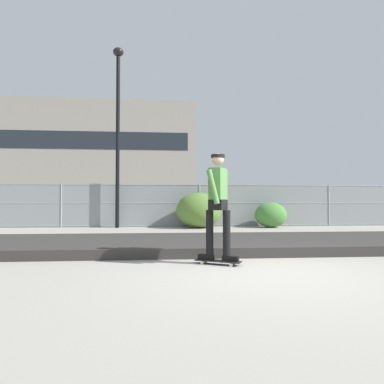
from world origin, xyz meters
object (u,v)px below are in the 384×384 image
object	(u,v)px
street_lamp	(118,117)
shrub_left	(199,210)
skater	(218,199)
parked_car_mid	(239,206)
shrub_center	(271,215)
skateboard	(218,261)
parked_car_near	(126,207)

from	to	relation	value
street_lamp	shrub_left	world-z (taller)	street_lamp
skater	parked_car_mid	size ratio (longest dim) A/B	0.42
street_lamp	shrub_center	distance (m)	7.64
skater	shrub_left	distance (m)	8.15
skater	street_lamp	xyz separation A→B (m)	(-2.86, 8.52, 3.52)
skateboard	parked_car_mid	world-z (taller)	parked_car_mid
street_lamp	parked_car_mid	size ratio (longest dim) A/B	1.72
parked_car_mid	shrub_left	world-z (taller)	parked_car_mid
skateboard	street_lamp	xyz separation A→B (m)	(-2.86, 8.52, 4.59)
parked_car_mid	street_lamp	bearing A→B (deg)	-149.18
parked_car_near	shrub_center	bearing A→B (deg)	-30.06
skateboard	shrub_left	bearing A→B (deg)	86.35
street_lamp	shrub_left	bearing A→B (deg)	-6.78
parked_car_near	shrub_center	size ratio (longest dim) A/B	3.32
skater	shrub_center	size ratio (longest dim) A/B	1.35
skateboard	skater	xyz separation A→B (m)	(-0.00, 0.00, 1.07)
parked_car_near	shrub_left	size ratio (longest dim) A/B	2.40
parked_car_near	shrub_left	xyz separation A→B (m)	(3.40, -3.76, -0.11)
skater	shrub_center	world-z (taller)	skater
street_lamp	shrub_left	xyz separation A→B (m)	(3.38, -0.40, -3.92)
street_lamp	skateboard	bearing A→B (deg)	-71.47
parked_car_near	street_lamp	bearing A→B (deg)	-89.59
skateboard	skater	bearing A→B (deg)	135.00
shrub_left	shrub_center	size ratio (longest dim) A/B	1.38
parked_car_near	shrub_center	distance (m)	7.45
skater	parked_car_mid	bearing A→B (deg)	75.62
parked_car_near	shrub_left	distance (m)	5.07
parked_car_mid	shrub_center	xyz separation A→B (m)	(0.47, -3.92, -0.31)
skateboard	shrub_left	size ratio (longest dim) A/B	0.42
parked_car_near	shrub_center	xyz separation A→B (m)	(6.44, -3.73, -0.31)
skateboard	skater	distance (m)	1.07
skateboard	skater	world-z (taller)	skater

